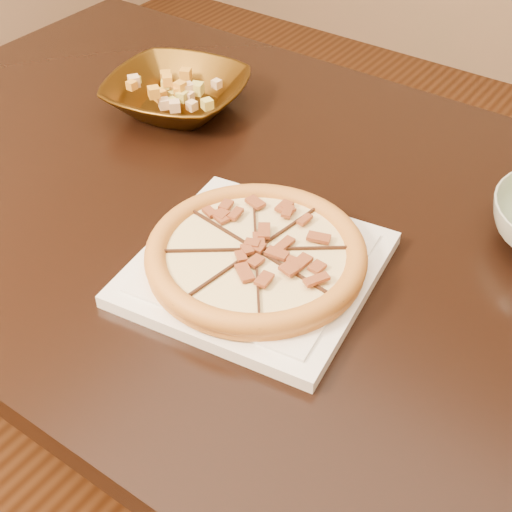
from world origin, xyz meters
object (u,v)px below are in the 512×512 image
Objects in this scene: bronze_bowl at (177,94)px; plate at (256,268)px; dining_table at (244,249)px; pizza at (256,254)px.

plate is at bearing -36.82° from bronze_bowl.
bronze_bowl is (-0.24, 0.14, 0.13)m from dining_table.
bronze_bowl is at bearing 143.18° from plate.
dining_table is at bearing 131.89° from pizza.
plate reaches higher than dining_table.
bronze_bowl is at bearing 143.18° from pizza.
bronze_bowl reaches higher than plate.
pizza is at bearing -48.11° from dining_table.
pizza is at bearing -36.82° from bronze_bowl.
bronze_bowl reaches higher than pizza.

